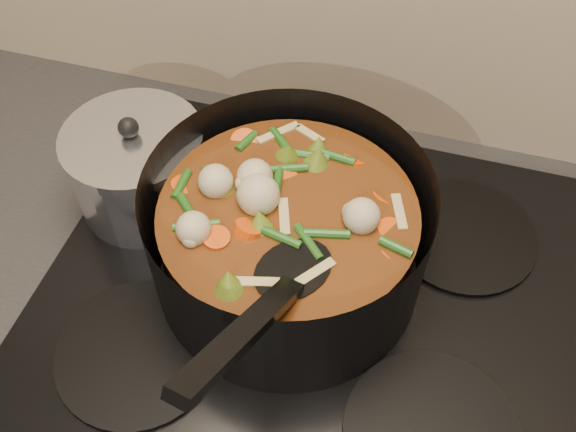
# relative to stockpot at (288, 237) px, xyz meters

# --- Properties ---
(stovetop) EXTENTS (0.62, 0.54, 0.03)m
(stovetop) POSITION_rel_stockpot_xyz_m (0.03, -0.02, -0.08)
(stovetop) COLOR black
(stovetop) RESTS_ON counter
(stockpot) EXTENTS (0.40, 0.47, 0.23)m
(stockpot) POSITION_rel_stockpot_xyz_m (0.00, 0.00, 0.00)
(stockpot) COLOR black
(stockpot) RESTS_ON stovetop
(saucepan) EXTENTS (0.17, 0.17, 0.14)m
(saucepan) POSITION_rel_stockpot_xyz_m (-0.21, 0.06, -0.01)
(saucepan) COLOR silver
(saucepan) RESTS_ON stovetop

